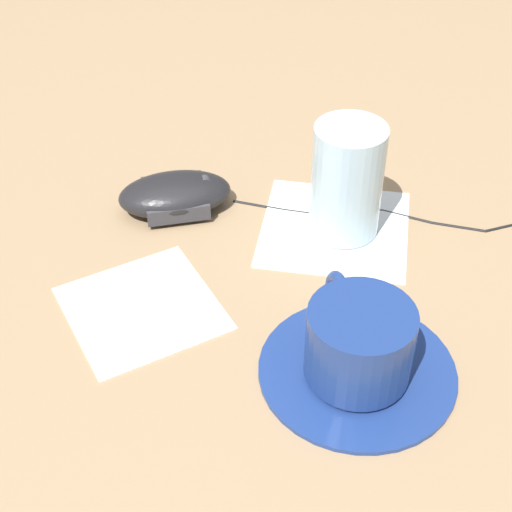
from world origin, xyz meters
name	(u,v)px	position (x,y,z in m)	size (l,w,h in m)	color
ground_plane	(266,273)	(0.00, 0.00, 0.00)	(3.00, 3.00, 0.00)	#9E7F5B
saucer	(357,369)	(0.08, -0.11, 0.00)	(0.16, 0.16, 0.01)	navy
coffee_cup	(358,341)	(0.08, -0.11, 0.04)	(0.08, 0.11, 0.06)	navy
computer_mouse	(175,194)	(-0.10, 0.09, 0.02)	(0.13, 0.10, 0.04)	black
mouse_cable	(382,216)	(0.11, 0.10, 0.00)	(0.30, 0.03, 0.00)	black
napkin_under_glass	(335,228)	(0.06, 0.07, 0.00)	(0.14, 0.14, 0.00)	white
drinking_glass	(347,180)	(0.07, 0.07, 0.06)	(0.07, 0.07, 0.11)	silver
napkin_spare	(142,308)	(-0.10, -0.06, 0.00)	(0.12, 0.12, 0.00)	silver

